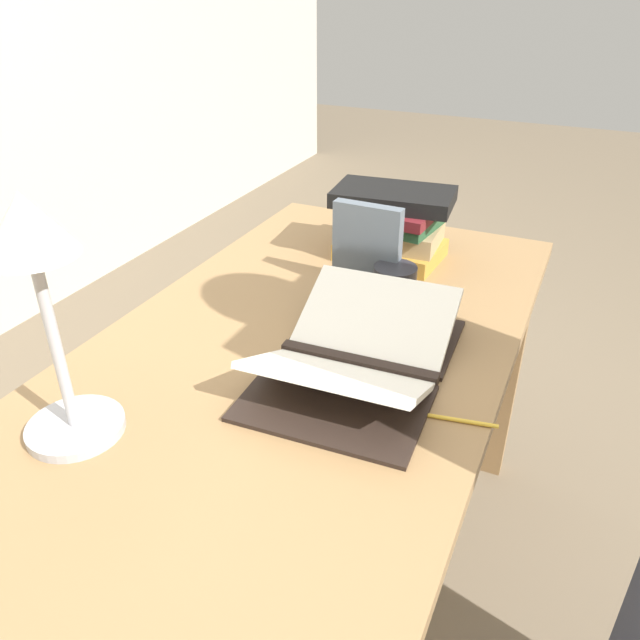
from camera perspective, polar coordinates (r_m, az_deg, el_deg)
The scene contains 8 objects.
ground_plane at distance 1.75m, azimuth -1.62°, elevation -24.58°, with size 12.00×12.00×0.00m, color #70604C.
reading_desk at distance 1.27m, azimuth -2.05°, elevation -6.34°, with size 1.52×0.78×0.78m.
open_book at distance 1.14m, azimuth 3.51°, elevation -3.14°, with size 0.48×0.33×0.10m.
book_stack_tall at distance 1.57m, azimuth 6.60°, elevation 8.72°, with size 0.21×0.30×0.18m.
book_standing_upright at distance 1.39m, azimuth 4.29°, elevation 6.47°, with size 0.03×0.16×0.20m.
reading_lamp at distance 0.94m, azimuth -24.38°, elevation 3.77°, with size 0.15×0.15×0.40m.
coffee_mug at distance 1.36m, azimuth 6.85°, elevation 3.15°, with size 0.12×0.09×0.09m.
pencil at distance 1.05m, azimuth 11.28°, elevation -8.77°, with size 0.04×0.17×0.01m.
Camera 1 is at (-0.91, -0.46, 1.43)m, focal length 35.00 mm.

